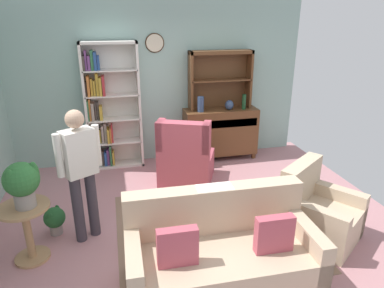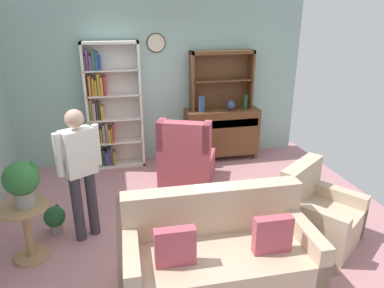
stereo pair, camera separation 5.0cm
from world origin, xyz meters
TOP-DOWN VIEW (x-y plane):
  - ground_plane at (0.00, 0.00)m, footprint 5.40×4.60m
  - wall_back at (0.00, 2.13)m, footprint 5.00×0.09m
  - area_rug at (0.20, -0.30)m, footprint 2.23×2.14m
  - bookshelf at (-0.92, 1.94)m, footprint 0.90×0.30m
  - sideboard at (1.01, 1.86)m, footprint 1.30×0.45m
  - sideboard_hutch at (1.01, 1.97)m, footprint 1.10×0.26m
  - vase_tall at (0.62, 1.78)m, footprint 0.11×0.11m
  - vase_round at (1.14, 1.79)m, footprint 0.15×0.15m
  - bottle_wine at (1.40, 1.77)m, footprint 0.07×0.07m
  - couch_floral at (0.07, -1.17)m, footprint 1.82×0.89m
  - armchair_floral at (1.41, -0.71)m, footprint 1.06×1.07m
  - wingback_chair at (0.19, 1.01)m, footprint 1.03×1.04m
  - plant_stand at (-1.82, -0.38)m, footprint 0.52×0.52m
  - potted_plant_large at (-1.78, -0.40)m, footprint 0.35×0.35m
  - potted_plant_small at (-1.62, 0.04)m, footprint 0.25×0.25m
  - person_reading at (-1.24, -0.11)m, footprint 0.49×0.34m
  - coffee_table at (0.15, -0.34)m, footprint 0.80×0.50m
  - book_stack at (0.20, -0.29)m, footprint 0.19×0.17m

SIDE VIEW (x-z plane):
  - ground_plane at x=0.00m, z-range -0.02..0.00m
  - area_rug at x=0.20m, z-range 0.00..0.01m
  - potted_plant_small at x=-1.62m, z-range 0.03..0.37m
  - armchair_floral at x=1.41m, z-range -0.15..0.73m
  - couch_floral at x=0.07m, z-range -0.14..0.76m
  - coffee_table at x=0.15m, z-range 0.14..0.56m
  - wingback_chair at x=0.19m, z-range -0.14..0.91m
  - plant_stand at x=-1.82m, z-range 0.08..0.72m
  - book_stack at x=0.20m, z-range 0.42..0.46m
  - sideboard at x=1.01m, z-range 0.05..0.97m
  - person_reading at x=-1.24m, z-range 0.13..1.69m
  - potted_plant_large at x=-1.78m, z-range 0.69..1.17m
  - vase_round at x=1.14m, z-range 0.92..1.09m
  - bookshelf at x=-0.92m, z-range -0.04..2.06m
  - vase_tall at x=0.62m, z-range 0.92..1.18m
  - bottle_wine at x=1.40m, z-range 0.92..1.18m
  - wall_back at x=0.00m, z-range 0.00..2.80m
  - sideboard_hutch at x=1.01m, z-range 1.06..2.06m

